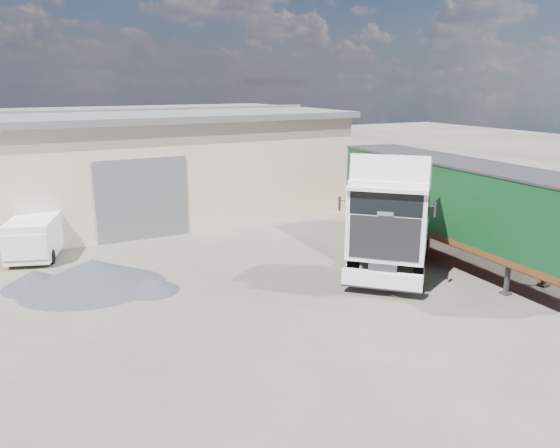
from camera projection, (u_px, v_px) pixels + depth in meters
name	position (u px, v px, depth m)	size (l,w,h in m)	color
ground	(294.00, 311.00, 16.63)	(120.00, 120.00, 0.00)	#2B2823
warehouse	(30.00, 168.00, 26.91)	(30.60, 12.60, 5.42)	beige
brick_boundary_wall	(439.00, 198.00, 26.65)	(0.35, 26.00, 2.50)	maroon
tractor_unit	(391.00, 224.00, 19.32)	(6.49, 6.51, 4.54)	black
box_trailer	(452.00, 199.00, 21.05)	(3.14, 11.85, 3.90)	#2D2D30
panel_van	(37.00, 235.00, 21.78)	(2.83, 4.33, 1.64)	black
gravel_heap	(90.00, 275.00, 18.39)	(5.66, 5.36, 1.01)	black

